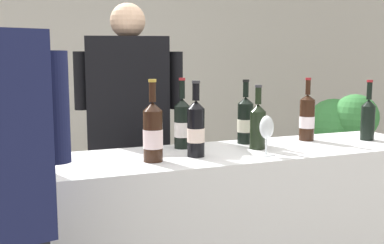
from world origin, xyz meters
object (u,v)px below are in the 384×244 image
Objects in this scene: wine_bottle_8 at (245,120)px; wine_bottle_9 at (33,142)px; wine_bottle_2 at (258,124)px; wine_bottle_3 at (182,124)px; potted_shrub at (347,149)px; wine_bottle_1 at (4,144)px; wine_glass at (267,129)px; wine_bottle_0 at (196,128)px; wine_bottle_5 at (368,118)px; person_server at (130,162)px; wine_bottle_7 at (307,117)px; wine_bottle_6 at (153,132)px.

wine_bottle_9 is (-1.05, -0.23, -0.00)m from wine_bottle_8.
wine_bottle_2 is 0.37m from wine_bottle_3.
wine_bottle_2 is at bearing -146.33° from potted_shrub.
wine_glass is at bearing -2.07° from wine_bottle_1.
potted_shrub is (1.67, 0.93, -0.39)m from wine_bottle_0.
person_server is (-1.17, 0.59, -0.27)m from wine_bottle_5.
wine_bottle_1 is at bearing -132.97° from person_server.
person_server reaches higher than wine_bottle_3.
wine_bottle_3 is at bearing 86.97° from wine_bottle_0.
wine_bottle_1 is 0.18× the size of person_server.
person_server is at bearing 153.19° from wine_bottle_5.
wine_glass reaches higher than potted_shrub.
wine_bottle_1 reaches higher than potted_shrub.
wine_bottle_7 is at bearing 7.44° from wine_bottle_9.
potted_shrub is at bearing 21.88° from wine_bottle_1.
wine_bottle_6 is at bearing -152.93° from potted_shrub.
wine_bottle_0 is 1.09× the size of wine_bottle_2.
wine_bottle_2 is at bearing 179.61° from wine_bottle_5.
wine_bottle_3 is at bearing 17.90° from wine_bottle_1.
wine_bottle_8 reaches higher than wine_glass.
wine_bottle_2 is 0.81m from person_server.
potted_shrub is (1.36, 1.03, -0.38)m from wine_glass.
wine_bottle_7 is 1.02× the size of wine_bottle_8.
person_server is 1.48× the size of potted_shrub.
person_server reaches higher than wine_bottle_9.
wine_bottle_9 is (-1.71, -0.07, -0.00)m from wine_bottle_5.
wine_bottle_8 is 1.82× the size of wine_glass.
wine_bottle_7 reaches higher than wine_bottle_8.
wine_bottle_0 is at bearing 3.99° from wine_bottle_1.
wine_glass is at bearing -142.94° from potted_shrub.
wine_bottle_0 is 1.02m from wine_bottle_5.
wine_bottle_1 is at bearing -167.28° from wine_bottle_8.
wine_bottle_2 is 0.15m from wine_bottle_8.
wine_bottle_8 is (-0.66, 0.16, -0.00)m from wine_bottle_5.
wine_bottle_8 is 1.54m from potted_shrub.
wine_bottle_8 is at bearing 79.91° from wine_glass.
wine_bottle_6 is (-1.23, -0.07, 0.01)m from wine_bottle_5.
person_server is at bearing 121.69° from wine_glass.
wine_bottle_6 is at bearing -171.95° from wine_bottle_2.
wine_bottle_8 is at bearing 22.12° from wine_bottle_6.
wine_bottle_9 is 2.57m from potted_shrub.
wine_bottle_0 is 0.20m from wine_bottle_3.
wine_bottle_0 is 0.73m from wine_bottle_7.
wine_bottle_0 is 0.32m from wine_glass.
wine_bottle_0 is at bearing 7.19° from wine_bottle_6.
wine_bottle_6 is at bearing -133.57° from wine_bottle_3.
person_server is (-0.86, 0.48, -0.28)m from wine_bottle_7.
wine_bottle_0 is 1.02× the size of wine_bottle_9.
wine_bottle_9 is (-1.03, -0.07, -0.00)m from wine_bottle_2.
person_server is at bearing 150.94° from wine_bottle_7.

